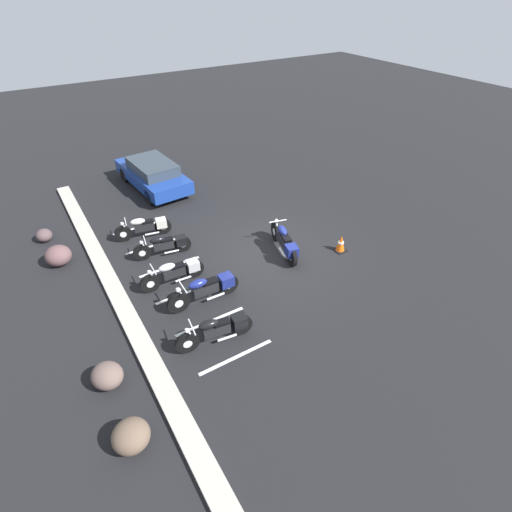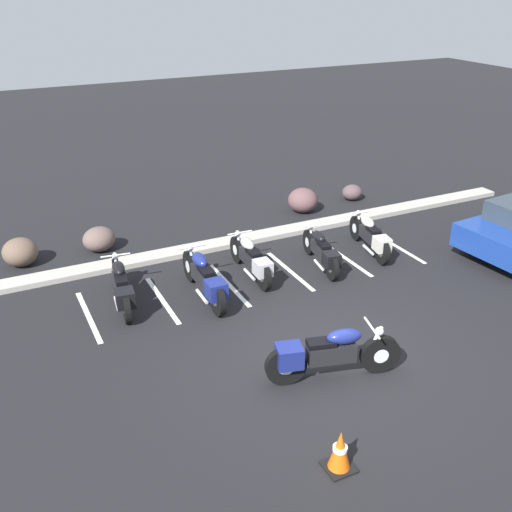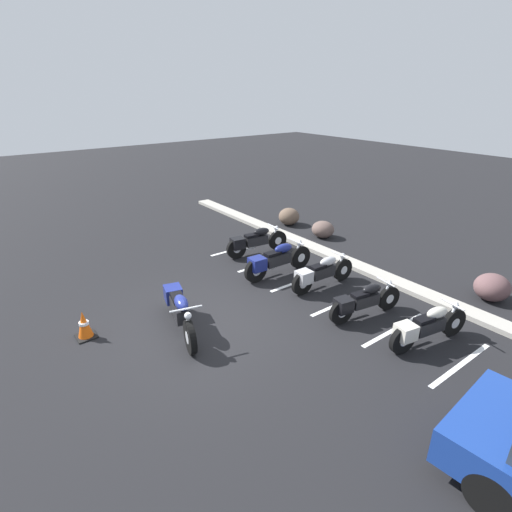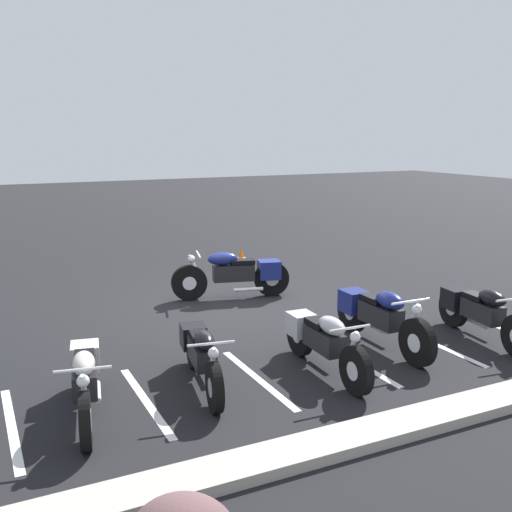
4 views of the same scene
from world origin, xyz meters
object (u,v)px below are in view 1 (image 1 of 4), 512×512
at_px(parked_bike_1, 207,288).
at_px(landscape_rock_3, 131,436).
at_px(parked_bike_3, 165,245).
at_px(car_blue, 153,174).
at_px(parked_bike_4, 146,227).
at_px(parked_bike_2, 176,272).
at_px(landscape_rock_0, 44,235).
at_px(landscape_rock_1, 107,376).
at_px(motorcycle_navy_featured, 285,242).
at_px(traffic_cone, 341,244).
at_px(parked_bike_0, 218,329).
at_px(landscape_rock_2, 58,256).

relative_size(parked_bike_1, landscape_rock_3, 2.86).
bearing_deg(parked_bike_3, parked_bike_1, 103.49).
bearing_deg(car_blue, parked_bike_4, 151.25).
height_order(parked_bike_4, car_blue, car_blue).
distance_m(parked_bike_2, landscape_rock_3, 5.29).
height_order(landscape_rock_0, landscape_rock_3, landscape_rock_3).
relative_size(parked_bike_2, landscape_rock_0, 3.49).
distance_m(parked_bike_1, car_blue, 8.19).
relative_size(parked_bike_3, landscape_rock_1, 2.50).
xyz_separation_m(motorcycle_navy_featured, parked_bike_4, (3.55, 3.69, -0.05)).
xyz_separation_m(parked_bike_4, landscape_rock_0, (1.70, 3.25, -0.20)).
bearing_deg(landscape_rock_3, parked_bike_2, -32.48).
distance_m(motorcycle_navy_featured, parked_bike_3, 4.09).
xyz_separation_m(parked_bike_3, parked_bike_4, (1.46, 0.17, 0.01)).
relative_size(landscape_rock_1, traffic_cone, 1.28).
bearing_deg(landscape_rock_0, parked_bike_0, -157.62).
height_order(motorcycle_navy_featured, parked_bike_4, motorcycle_navy_featured).
height_order(parked_bike_1, landscape_rock_3, parked_bike_1).
height_order(parked_bike_3, landscape_rock_0, parked_bike_3).
relative_size(parked_bike_0, parked_bike_1, 0.94).
relative_size(parked_bike_0, landscape_rock_0, 3.57).
bearing_deg(landscape_rock_3, landscape_rock_1, 0.32).
bearing_deg(landscape_rock_1, parked_bike_2, -46.79).
relative_size(motorcycle_navy_featured, parked_bike_1, 1.00).
distance_m(parked_bike_1, traffic_cone, 5.11).
bearing_deg(landscape_rock_2, traffic_cone, -117.14).
height_order(parked_bike_2, parked_bike_4, parked_bike_2).
xyz_separation_m(parked_bike_0, parked_bike_4, (5.94, -0.11, -0.02)).
bearing_deg(parked_bike_3, parked_bike_2, 89.94).
distance_m(parked_bike_0, parked_bike_1, 1.66).
bearing_deg(car_blue, parked_bike_0, 164.89).
xyz_separation_m(parked_bike_1, car_blue, (8.08, -1.31, 0.21)).
xyz_separation_m(car_blue, landscape_rock_2, (-3.82, 4.71, -0.34)).
distance_m(parked_bike_1, landscape_rock_3, 4.59).
xyz_separation_m(parked_bike_1, landscape_rock_2, (4.26, 3.40, -0.13)).
xyz_separation_m(landscape_rock_2, traffic_cone, (-4.36, -8.51, -0.05)).
distance_m(landscape_rock_0, landscape_rock_3, 9.24).
bearing_deg(landscape_rock_1, motorcycle_navy_featured, -71.67).
distance_m(parked_bike_0, landscape_rock_2, 6.55).
height_order(parked_bike_0, parked_bike_3, parked_bike_0).
distance_m(motorcycle_navy_featured, landscape_rock_0, 8.71).
bearing_deg(landscape_rock_3, traffic_cone, -69.81).
relative_size(parked_bike_1, traffic_cone, 3.67).
distance_m(parked_bike_2, traffic_cone, 5.74).
relative_size(parked_bike_1, parked_bike_2, 1.09).
height_order(motorcycle_navy_featured, parked_bike_1, motorcycle_navy_featured).
distance_m(parked_bike_3, landscape_rock_1, 5.31).
bearing_deg(traffic_cone, car_blue, 24.88).
relative_size(landscape_rock_0, landscape_rock_3, 0.75).
xyz_separation_m(landscape_rock_0, traffic_cone, (-6.15, -8.71, 0.06)).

